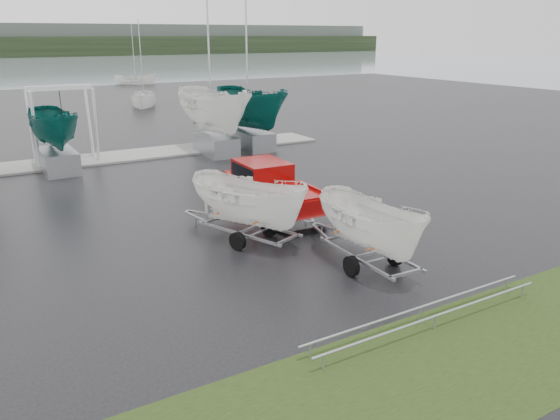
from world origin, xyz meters
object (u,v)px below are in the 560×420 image
at_px(trailer_hitched, 373,180).
at_px(trailer_parked, 248,159).
at_px(pickup_truck, 270,187).
at_px(boat_hoist, 62,114).

distance_m(trailer_hitched, trailer_parked, 4.28).
distance_m(pickup_truck, trailer_parked, 3.89).
relative_size(trailer_parked, boat_hoist, 1.27).
bearing_deg(pickup_truck, trailer_parked, -129.77).
bearing_deg(pickup_truck, trailer_hitched, -90.00).
xyz_separation_m(trailer_hitched, trailer_parked, (-2.07, 3.74, 0.14)).
xyz_separation_m(pickup_truck, trailer_hitched, (-0.19, -6.29, 1.72)).
bearing_deg(boat_hoist, pickup_truck, -67.58).
bearing_deg(trailer_hitched, pickup_truck, 90.00).
bearing_deg(trailer_hitched, boat_hoist, 106.70).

